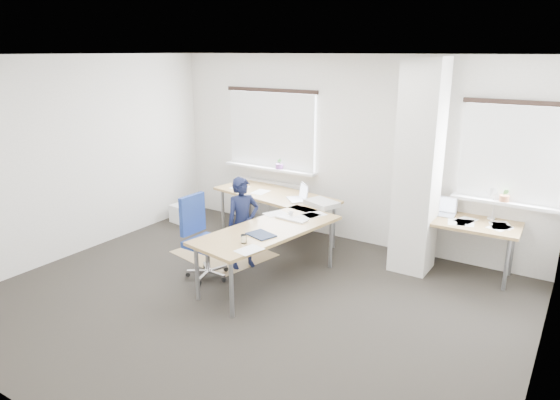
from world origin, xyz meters
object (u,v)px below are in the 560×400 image
Objects in this scene: desk_main at (275,212)px; desk_side at (463,224)px; task_chair at (205,255)px; person at (243,223)px.

desk_main is 2.09× the size of desk_side.
desk_main is at bearing -159.88° from desk_side.
task_chair is 0.66m from person.
task_chair is at bearing -104.77° from desk_main.
person is at bearing -105.39° from desk_main.
desk_side reaches higher than desk_main.
desk_side is 3.38m from task_chair.
task_chair reaches higher than desk_main.
task_chair is at bearing -174.03° from person.
person reaches higher than task_chair.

